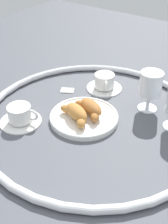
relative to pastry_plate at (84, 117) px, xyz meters
name	(u,v)px	position (x,y,z in m)	size (l,w,h in m)	color
ground_plane	(94,120)	(-0.03, -0.02, -0.01)	(2.20, 2.20, 0.00)	#4C4F56
table_chrome_rim	(94,117)	(-0.03, -0.02, 0.00)	(0.74, 0.74, 0.02)	silver
pastry_plate	(84,117)	(0.00, 0.00, 0.00)	(0.23, 0.23, 0.02)	white
croissant_large	(90,108)	(-0.01, -0.02, 0.03)	(0.13, 0.10, 0.04)	#AD6B33
croissant_small	(76,113)	(0.01, 0.03, 0.03)	(0.13, 0.10, 0.04)	#BC7A38
coffee_cup_near	(104,83)	(0.05, -0.21, 0.02)	(0.14, 0.14, 0.06)	white
coffee_cup_far	(20,116)	(0.16, 0.13, 0.02)	(0.14, 0.14, 0.06)	white
juice_glass_left	(151,85)	(-0.14, -0.18, 0.08)	(0.08, 0.08, 0.14)	white
sugar_packet	(67,90)	(0.16, -0.11, -0.01)	(0.05, 0.03, 0.01)	white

